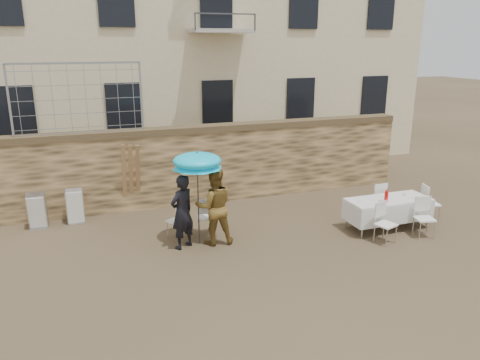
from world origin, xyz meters
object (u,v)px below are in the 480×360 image
object	(u,v)px
umbrella	(197,164)
couple_chair_right	(206,216)
banquet_table	(389,200)
table_chair_back	(376,199)
couple_chair_left	(178,219)
table_chair_side	(430,203)
soda_bottle	(386,196)
table_chair_front_right	(425,218)
man_suit	(182,212)
woman_dress	(214,206)
chair_stack_right	(75,204)
table_chair_front_left	(386,223)
chair_stack_left	(38,208)

from	to	relation	value
umbrella	couple_chair_right	xyz separation A→B (m)	(0.30, 0.45, -1.44)
couple_chair_right	banquet_table	xyz separation A→B (m)	(4.39, -1.11, 0.25)
couple_chair_right	table_chair_back	distance (m)	4.60
couple_chair_left	table_chair_side	bearing A→B (deg)	140.57
couple_chair_right	soda_bottle	distance (m)	4.40
table_chair_front_right	table_chair_back	size ratio (longest dim) A/B	1.00
table_chair_front_right	table_chair_back	world-z (taller)	same
man_suit	woman_dress	size ratio (longest dim) A/B	0.95
soda_bottle	chair_stack_right	size ratio (longest dim) A/B	0.28
soda_bottle	chair_stack_right	bearing A→B (deg)	155.36
table_chair_front_left	table_chair_back	size ratio (longest dim) A/B	1.00
table_chair_front_left	table_chair_back	bearing A→B (deg)	43.96
umbrella	couple_chair_right	distance (m)	1.54
umbrella	table_chair_side	size ratio (longest dim) A/B	2.12
man_suit	couple_chair_left	xyz separation A→B (m)	(0.00, 0.55, -0.38)
chair_stack_right	couple_chair_left	bearing A→B (deg)	-41.74
banquet_table	chair_stack_left	xyz separation A→B (m)	(-8.26, 3.14, -0.27)
table_chair_front_right	woman_dress	bearing A→B (deg)	177.79
man_suit	soda_bottle	bearing A→B (deg)	141.32
table_chair_back	woman_dress	bearing A→B (deg)	0.70
table_chair_front_left	couple_chair_left	bearing A→B (deg)	138.78
banquet_table	table_chair_side	xyz separation A→B (m)	(1.40, 0.10, -0.25)
umbrella	table_chair_front_left	size ratio (longest dim) A/B	2.12
table_chair_front_right	chair_stack_left	distance (m)	9.59
banquet_table	soda_bottle	xyz separation A→B (m)	(-0.20, -0.15, 0.17)
banquet_table	soda_bottle	bearing A→B (deg)	-143.13
woman_dress	couple_chair_left	distance (m)	1.02
couple_chair_left	couple_chair_right	bearing A→B (deg)	149.40
couple_chair_right	table_chair_back	bearing A→B (deg)	-171.38
woman_dress	table_chair_front_left	xyz separation A→B (m)	(3.74, -1.31, -0.42)
soda_bottle	table_chair_back	xyz separation A→B (m)	(0.40, 0.95, -0.43)
umbrella	table_chair_back	distance (m)	5.10
soda_bottle	table_chair_front_left	xyz separation A→B (m)	(-0.40, -0.60, -0.43)
couple_chair_left	table_chair_front_left	xyz separation A→B (m)	(4.49, -1.86, 0.00)
man_suit	table_chair_front_left	world-z (taller)	man_suit
table_chair_back	chair_stack_right	world-z (taller)	table_chair_back
woman_dress	umbrella	bearing A→B (deg)	-9.60
couple_chair_right	table_chair_back	size ratio (longest dim) A/B	1.00
umbrella	table_chair_side	world-z (taller)	umbrella
man_suit	umbrella	bearing A→B (deg)	163.59
couple_chair_left	table_chair_back	bearing A→B (deg)	146.07
man_suit	umbrella	world-z (taller)	umbrella
umbrella	table_chair_front_right	xyz separation A→B (m)	(5.19, -1.41, -1.44)
soda_bottle	table_chair_back	bearing A→B (deg)	67.17
table_chair_front_left	table_chair_front_right	xyz separation A→B (m)	(1.10, 0.00, 0.00)
couple_chair_right	table_chair_front_left	distance (m)	4.22
table_chair_front_right	chair_stack_left	xyz separation A→B (m)	(-8.76, 3.89, -0.02)
woman_dress	soda_bottle	world-z (taller)	woman_dress
table_chair_front_left	table_chair_back	distance (m)	1.74
couple_chair_right	table_chair_front_right	xyz separation A→B (m)	(4.89, -1.86, 0.00)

